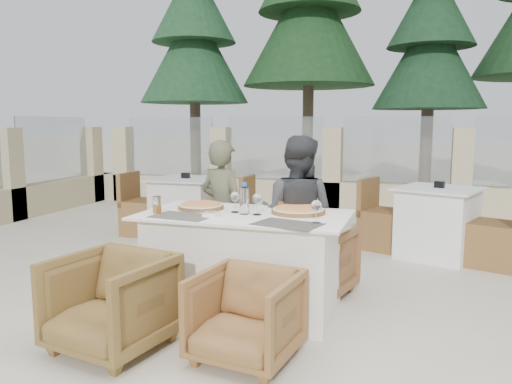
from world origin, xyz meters
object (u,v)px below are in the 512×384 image
(armchair_far_left, at_px, (221,246))
(wine_glass_centre, at_px, (235,201))
(armchair_near_left, at_px, (111,303))
(dining_table, at_px, (244,262))
(diner_left, at_px, (223,212))
(water_bottle, at_px, (244,198))
(wine_glass_corner, at_px, (316,210))
(armchair_far_right, at_px, (312,261))
(armchair_near_right, at_px, (246,316))
(diner_right, at_px, (297,217))
(wine_glass_near, at_px, (257,203))
(bg_table_b, at_px, (438,223))
(pizza_left, at_px, (201,206))
(beer_glass_right, at_px, (281,201))
(olive_dish, at_px, (211,214))
(beer_glass_left, at_px, (157,205))
(bg_table_a, at_px, (186,208))
(pizza_right, at_px, (298,210))

(armchair_far_left, bearing_deg, wine_glass_centre, 143.72)
(armchair_near_left, bearing_deg, dining_table, 68.37)
(diner_left, bearing_deg, water_bottle, 142.64)
(wine_glass_centre, xyz_separation_m, wine_glass_corner, (0.69, -0.23, 0.00))
(armchair_far_right, xyz_separation_m, diner_left, (-0.86, 0.13, 0.36))
(dining_table, relative_size, armchair_near_right, 2.60)
(diner_left, relative_size, diner_right, 0.96)
(wine_glass_near, height_order, bg_table_b, wine_glass_near)
(water_bottle, xyz_separation_m, armchair_far_left, (-0.48, 0.71, -0.58))
(pizza_left, height_order, beer_glass_right, beer_glass_right)
(wine_glass_near, bearing_deg, armchair_near_right, -77.23)
(wine_glass_centre, xyz_separation_m, wine_glass_near, (0.20, -0.05, 0.00))
(wine_glass_near, height_order, olive_dish, wine_glass_near)
(armchair_near_right, bearing_deg, diner_left, 124.41)
(water_bottle, height_order, diner_right, diner_right)
(beer_glass_left, distance_m, bg_table_b, 3.19)
(wine_glass_centre, height_order, armchair_near_left, wine_glass_centre)
(armchair_near_left, bearing_deg, beer_glass_right, 67.07)
(pizza_left, height_order, armchair_near_left, pizza_left)
(water_bottle, xyz_separation_m, bg_table_a, (-1.55, 2.18, -0.51))
(wine_glass_corner, bearing_deg, beer_glass_left, 179.52)
(dining_table, xyz_separation_m, beer_glass_left, (-0.65, -0.19, 0.45))
(beer_glass_left, distance_m, olive_dish, 0.46)
(beer_glass_left, bearing_deg, diner_left, 74.56)
(armchair_far_left, distance_m, bg_table_a, 1.82)
(armchair_near_right, distance_m, bg_table_a, 3.49)
(olive_dish, bearing_deg, pizza_right, 30.38)
(water_bottle, height_order, armchair_far_right, water_bottle)
(olive_dish, xyz_separation_m, bg_table_b, (1.69, 2.32, -0.41))
(wine_glass_corner, relative_size, armchair_near_right, 0.30)
(armchair_near_left, bearing_deg, pizza_left, 90.69)
(pizza_left, bearing_deg, wine_glass_corner, -16.44)
(dining_table, xyz_separation_m, bg_table_a, (-1.55, 2.16, 0.00))
(water_bottle, xyz_separation_m, olive_dish, (-0.20, -0.18, -0.10))
(pizza_right, distance_m, bg_table_b, 2.30)
(pizza_left, xyz_separation_m, olive_dish, (0.21, -0.29, -0.00))
(pizza_right, distance_m, water_bottle, 0.43)
(armchair_far_right, bearing_deg, armchair_far_left, 1.93)
(pizza_left, xyz_separation_m, armchair_far_right, (0.85, 0.40, -0.49))
(armchair_far_left, bearing_deg, diner_left, 150.19)
(diner_left, xyz_separation_m, bg_table_a, (-1.12, 1.54, -0.27))
(dining_table, relative_size, beer_glass_left, 12.02)
(olive_dish, relative_size, armchair_near_right, 0.18)
(wine_glass_near, height_order, diner_right, diner_right)
(pizza_right, bearing_deg, armchair_far_left, 147.98)
(olive_dish, height_order, bg_table_a, olive_dish)
(pizza_right, bearing_deg, wine_glass_centre, -166.47)
(wine_glass_near, bearing_deg, armchair_near_left, -127.44)
(beer_glass_left, distance_m, armchair_near_right, 1.25)
(wine_glass_centre, bearing_deg, pizza_left, 168.58)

